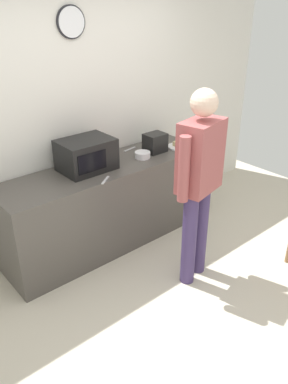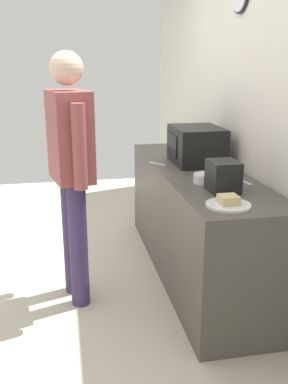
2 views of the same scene
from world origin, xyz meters
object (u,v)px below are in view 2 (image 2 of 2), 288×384
Objects in this scene: sandwich_plate at (228,203)px; person_standing at (71,162)px; spoon_utensil at (158,164)px; toaster at (223,176)px; microwave at (196,145)px; salad_bowl at (205,178)px; fork_utensil at (245,182)px.

person_standing is (-0.67, -0.88, 0.13)m from sandwich_plate.
sandwich_plate is 1.14m from spoon_utensil.
spoon_utensil is at bearing -163.39° from toaster.
microwave is 3.09× the size of salad_bowl.
sandwich_plate is 0.15× the size of person_standing.
toaster is (0.81, -0.07, -0.05)m from microwave.
toaster is 0.30m from fork_utensil.
spoon_utensil is 0.10× the size of person_standing.
salad_bowl is at bearing 18.07° from spoon_utensil.
microwave reaches higher than salad_bowl.
salad_bowl is (0.60, -0.12, -0.12)m from microwave.
sandwich_plate is at bearing -14.51° from toaster.
fork_utensil and spoon_utensil have the same top height.
fork_utensil is (-0.46, 0.30, -0.02)m from sandwich_plate.
sandwich_plate is 1.21× the size of toaster.
sandwich_plate is 0.51m from salad_bowl.
spoon_utensil is at bearing -161.93° from salad_bowl.
salad_bowl is 0.95× the size of fork_utensil.
toaster reaches higher than fork_utensil.
person_standing is at bearing -66.74° from microwave.
microwave is 0.68m from fork_utensil.
toaster is at bearing 16.61° from spoon_utensil.
microwave is at bearing 168.53° from salad_bowl.
fork_utensil is at bearing 80.17° from person_standing.
toaster is 1.03m from person_standing.
sandwich_plate is 1.11m from person_standing.
sandwich_plate is 1.56× the size of spoon_utensil.
spoon_utensil is (-0.66, -0.47, 0.00)m from fork_utensil.
salad_bowl is 0.93m from person_standing.
person_standing is (-0.20, -1.18, 0.15)m from fork_utensil.
sandwich_plate reaches higher than spoon_utensil.
fork_utensil is (-0.17, 0.23, -0.10)m from toaster.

